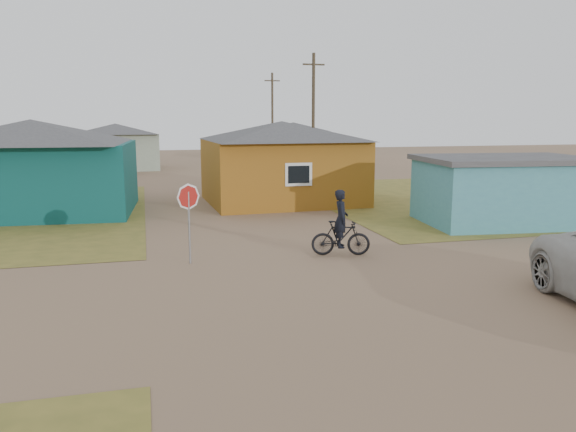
% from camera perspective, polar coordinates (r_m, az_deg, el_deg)
% --- Properties ---
extents(ground, '(120.00, 120.00, 0.00)m').
position_cam_1_polar(ground, '(13.54, 3.25, -7.57)').
color(ground, '#87684E').
extents(grass_ne, '(20.00, 18.00, 0.00)m').
position_cam_1_polar(grass_ne, '(31.28, 20.78, 1.86)').
color(grass_ne, olive).
rests_on(grass_ne, ground).
extents(house_teal, '(8.93, 7.08, 4.00)m').
position_cam_1_polar(house_teal, '(26.28, -24.42, 4.68)').
color(house_teal, '#0B3E3D').
rests_on(house_teal, ground).
extents(house_yellow, '(7.72, 6.76, 3.90)m').
position_cam_1_polar(house_yellow, '(27.15, -0.63, 5.61)').
color(house_yellow, '#905816').
rests_on(house_yellow, ground).
extents(shed_turquoise, '(6.71, 4.93, 2.60)m').
position_cam_1_polar(shed_turquoise, '(23.27, 21.04, 2.49)').
color(shed_turquoise, teal).
rests_on(shed_turquoise, ground).
extents(house_pale_west, '(7.04, 6.15, 3.60)m').
position_cam_1_polar(house_pale_west, '(46.40, -17.04, 6.83)').
color(house_pale_west, gray).
rests_on(house_pale_west, ground).
extents(house_beige_east, '(6.95, 6.05, 3.60)m').
position_cam_1_polar(house_beige_east, '(54.17, 0.54, 7.66)').
color(house_beige_east, gray).
rests_on(house_beige_east, ground).
extents(house_pale_north, '(6.28, 5.81, 3.40)m').
position_cam_1_polar(house_pale_north, '(59.20, -24.34, 6.88)').
color(house_pale_north, gray).
rests_on(house_pale_north, ground).
extents(utility_pole_near, '(1.40, 0.20, 8.00)m').
position_cam_1_polar(utility_pole_near, '(35.85, 2.58, 10.09)').
color(utility_pole_near, '#413527').
rests_on(utility_pole_near, ground).
extents(utility_pole_far, '(1.40, 0.20, 8.00)m').
position_cam_1_polar(utility_pole_far, '(51.58, -1.60, 10.07)').
color(utility_pole_far, '#413527').
rests_on(utility_pole_far, ground).
extents(stop_sign, '(0.74, 0.13, 2.28)m').
position_cam_1_polar(stop_sign, '(15.86, -10.08, 1.16)').
color(stop_sign, gray).
rests_on(stop_sign, ground).
extents(cyclist, '(1.82, 0.91, 1.98)m').
position_cam_1_polar(cyclist, '(16.80, 5.39, -1.59)').
color(cyclist, black).
rests_on(cyclist, ground).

